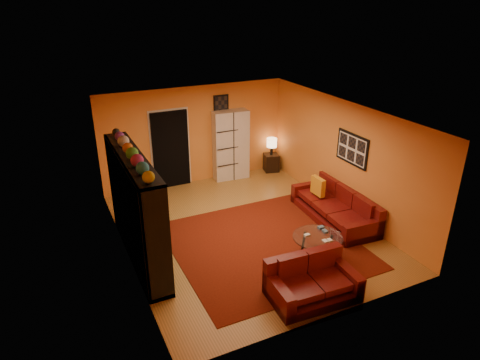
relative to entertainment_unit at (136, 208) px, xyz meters
name	(u,v)px	position (x,y,z in m)	size (l,w,h in m)	color
floor	(245,230)	(2.27, 0.00, -1.05)	(6.00, 6.00, 0.00)	olive
ceiling	(245,114)	(2.27, 0.00, 1.55)	(6.00, 6.00, 0.00)	white
wall_back	(195,135)	(2.27, 3.00, 0.25)	(6.00, 6.00, 0.00)	orange
wall_front	(334,247)	(2.27, -3.00, 0.25)	(6.00, 6.00, 0.00)	orange
wall_left	(123,199)	(-0.23, 0.00, 0.25)	(6.00, 6.00, 0.00)	orange
wall_right	(343,157)	(4.78, 0.00, 0.25)	(6.00, 6.00, 0.00)	orange
rug	(264,245)	(2.38, -0.70, -1.04)	(3.60, 3.60, 0.01)	#4F1209
doorway	(171,150)	(1.57, 2.96, -0.03)	(0.95, 0.10, 2.04)	black
wall_art_right	(352,149)	(4.75, -0.30, 0.55)	(0.03, 1.00, 0.70)	black
wall_art_back	(221,105)	(3.02, 2.98, 1.00)	(0.42, 0.03, 0.52)	black
entertainment_unit	(136,208)	(0.00, 0.00, 0.00)	(0.45, 3.00, 2.10)	black
tv	(140,212)	(0.05, -0.09, -0.04)	(0.13, 1.00, 0.58)	black
sofa	(337,207)	(4.42, -0.41, -0.77)	(1.10, 2.38, 0.85)	#530B0B
loveseat	(311,281)	(2.33, -2.42, -0.76)	(1.52, 0.96, 0.85)	#530B0B
throw_pillow	(318,186)	(4.22, 0.12, -0.42)	(0.12, 0.42, 0.42)	orange
coffee_table	(317,239)	(3.06, -1.56, -0.62)	(0.95, 0.95, 0.47)	silver
storage_cabinet	(231,145)	(3.21, 2.80, -0.10)	(0.95, 0.42, 1.91)	silver
bowl_chair	(150,207)	(0.55, 1.32, -0.72)	(0.77, 0.77, 0.62)	black
side_table	(271,163)	(4.47, 2.75, -0.80)	(0.40, 0.40, 0.50)	black
table_lamp	(272,143)	(4.47, 2.75, -0.21)	(0.29, 0.29, 0.48)	black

